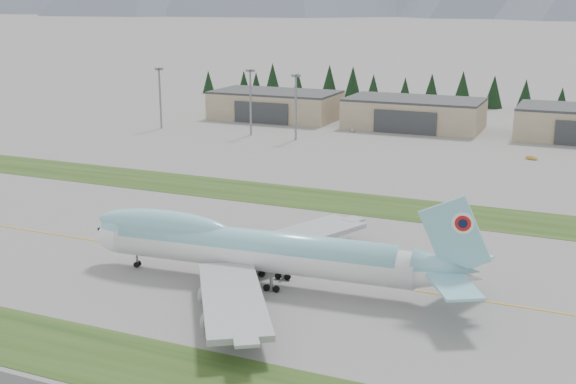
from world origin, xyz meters
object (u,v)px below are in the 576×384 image
at_px(hangar_center, 414,113).
at_px(service_vehicle_b, 531,160).
at_px(hangar_left, 275,105).
at_px(service_vehicle_a, 352,132).
at_px(boeing_747_freighter, 255,249).

bearing_deg(hangar_center, service_vehicle_b, -41.61).
height_order(hangar_left, service_vehicle_a, hangar_left).
bearing_deg(hangar_center, boeing_747_freighter, -85.60).
bearing_deg(boeing_747_freighter, hangar_left, 109.03).
distance_m(service_vehicle_a, service_vehicle_b, 66.80).
xyz_separation_m(hangar_center, service_vehicle_b, (44.59, -39.61, -5.39)).
xyz_separation_m(boeing_747_freighter, service_vehicle_b, (32.51, 117.30, -5.82)).
relative_size(boeing_747_freighter, hangar_center, 1.40).
bearing_deg(boeing_747_freighter, service_vehicle_b, 70.39).
relative_size(hangar_center, service_vehicle_a, 15.56).
height_order(hangar_left, service_vehicle_b, hangar_left).
distance_m(hangar_left, service_vehicle_a, 40.77).
bearing_deg(hangar_center, service_vehicle_a, -138.01).
relative_size(hangar_left, hangar_center, 1.00).
bearing_deg(boeing_747_freighter, hangar_center, 90.28).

